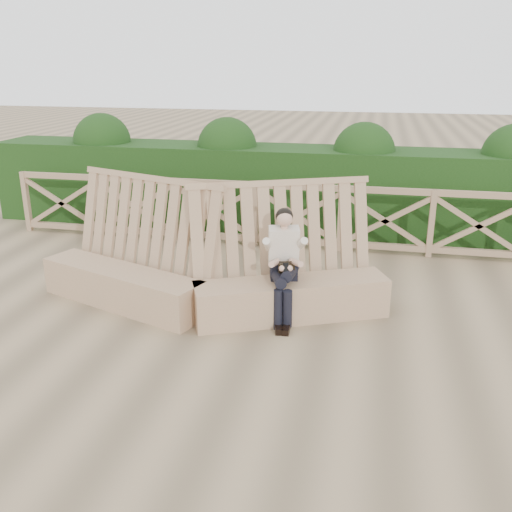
# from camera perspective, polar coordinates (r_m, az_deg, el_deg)

# --- Properties ---
(ground) EXTENTS (60.00, 60.00, 0.00)m
(ground) POSITION_cam_1_polar(r_m,az_deg,el_deg) (6.48, -0.41, -8.71)
(ground) COLOR brown
(ground) RESTS_ON ground
(bench) EXTENTS (4.56, 1.65, 1.62)m
(bench) POSITION_cam_1_polar(r_m,az_deg,el_deg) (7.21, -5.05, -2.24)
(bench) COLOR #9E785A
(bench) RESTS_ON ground
(woman) EXTENTS (0.44, 0.81, 1.36)m
(woman) POSITION_cam_1_polar(r_m,az_deg,el_deg) (6.81, 2.80, -0.40)
(woman) COLOR black
(woman) RESTS_ON ground
(guardrail) EXTENTS (10.10, 0.09, 1.10)m
(guardrail) POSITION_cam_1_polar(r_m,az_deg,el_deg) (9.50, 4.12, 4.01)
(guardrail) COLOR #8D7052
(guardrail) RESTS_ON ground
(hedge) EXTENTS (12.00, 1.20, 1.50)m
(hedge) POSITION_cam_1_polar(r_m,az_deg,el_deg) (10.61, 5.07, 6.68)
(hedge) COLOR black
(hedge) RESTS_ON ground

